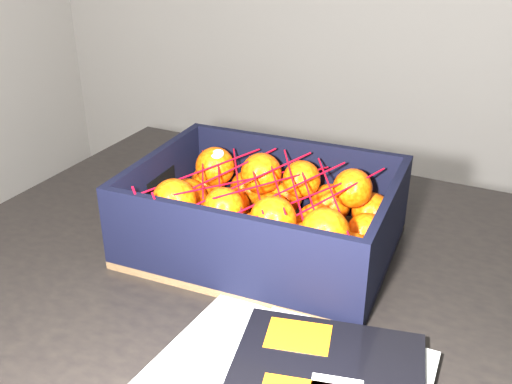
% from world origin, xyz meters
% --- Properties ---
extents(table, '(1.24, 0.87, 0.75)m').
position_xyz_m(table, '(-0.12, 0.28, 0.65)').
color(table, black).
rests_on(table, ground).
extents(produce_crate, '(0.38, 0.28, 0.13)m').
position_xyz_m(produce_crate, '(-0.24, 0.31, 0.79)').
color(produce_crate, brown).
rests_on(produce_crate, table).
extents(clementine_heap, '(0.36, 0.26, 0.11)m').
position_xyz_m(clementine_heap, '(-0.24, 0.31, 0.81)').
color(clementine_heap, '#FF4E05').
rests_on(clementine_heap, produce_crate).
extents(mesh_net, '(0.31, 0.25, 0.09)m').
position_xyz_m(mesh_net, '(-0.25, 0.31, 0.86)').
color(mesh_net, red).
rests_on(mesh_net, clementine_heap).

